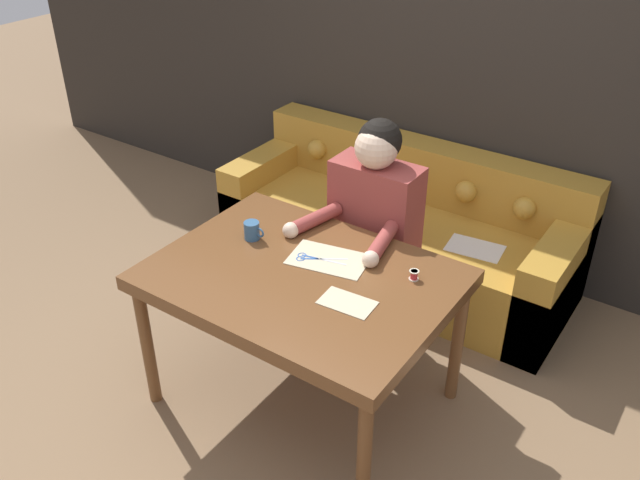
{
  "coord_description": "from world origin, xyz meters",
  "views": [
    {
      "loc": [
        1.43,
        -1.94,
        2.49
      ],
      "look_at": [
        -0.06,
        0.23,
        0.86
      ],
      "focal_mm": 38.0,
      "sensor_mm": 36.0,
      "label": 1
    }
  ],
  "objects_px": {
    "mug": "(252,231)",
    "scissors": "(313,258)",
    "dining_table": "(302,286)",
    "couch": "(399,230)",
    "person": "(373,231)",
    "thread_spool": "(414,275)"
  },
  "relations": [
    {
      "from": "mug",
      "to": "scissors",
      "type": "bearing_deg",
      "value": 3.05
    },
    {
      "from": "thread_spool",
      "to": "scissors",
      "type": "bearing_deg",
      "value": -165.52
    },
    {
      "from": "dining_table",
      "to": "mug",
      "type": "height_order",
      "value": "mug"
    },
    {
      "from": "couch",
      "to": "person",
      "type": "height_order",
      "value": "person"
    },
    {
      "from": "couch",
      "to": "person",
      "type": "distance_m",
      "value": 0.76
    },
    {
      "from": "scissors",
      "to": "thread_spool",
      "type": "xyz_separation_m",
      "value": [
        0.46,
        0.12,
        0.02
      ]
    },
    {
      "from": "person",
      "to": "dining_table",
      "type": "bearing_deg",
      "value": -89.76
    },
    {
      "from": "person",
      "to": "thread_spool",
      "type": "bearing_deg",
      "value": -42.14
    },
    {
      "from": "dining_table",
      "to": "couch",
      "type": "relative_size",
      "value": 0.61
    },
    {
      "from": "dining_table",
      "to": "scissors",
      "type": "xyz_separation_m",
      "value": [
        -0.03,
        0.12,
        0.07
      ]
    },
    {
      "from": "dining_table",
      "to": "person",
      "type": "height_order",
      "value": "person"
    },
    {
      "from": "mug",
      "to": "thread_spool",
      "type": "relative_size",
      "value": 2.51
    },
    {
      "from": "couch",
      "to": "thread_spool",
      "type": "xyz_separation_m",
      "value": [
        0.62,
        -1.04,
        0.49
      ]
    },
    {
      "from": "couch",
      "to": "mug",
      "type": "height_order",
      "value": "mug"
    },
    {
      "from": "scissors",
      "to": "thread_spool",
      "type": "distance_m",
      "value": 0.48
    },
    {
      "from": "scissors",
      "to": "thread_spool",
      "type": "height_order",
      "value": "thread_spool"
    },
    {
      "from": "scissors",
      "to": "person",
      "type": "bearing_deg",
      "value": 87.51
    },
    {
      "from": "dining_table",
      "to": "person",
      "type": "distance_m",
      "value": 0.64
    },
    {
      "from": "person",
      "to": "mug",
      "type": "distance_m",
      "value": 0.67
    },
    {
      "from": "person",
      "to": "scissors",
      "type": "bearing_deg",
      "value": -92.49
    },
    {
      "from": "mug",
      "to": "dining_table",
      "type": "bearing_deg",
      "value": -15.98
    },
    {
      "from": "dining_table",
      "to": "mug",
      "type": "distance_m",
      "value": 0.4
    }
  ]
}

